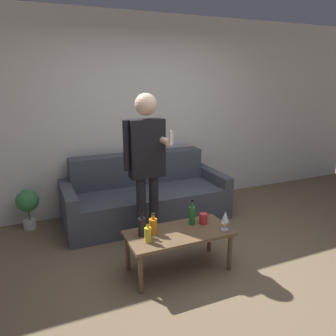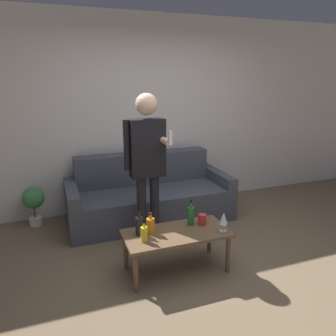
# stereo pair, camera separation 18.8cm
# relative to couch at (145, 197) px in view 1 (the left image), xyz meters

# --- Properties ---
(ground_plane) EXTENTS (16.00, 16.00, 0.00)m
(ground_plane) POSITION_rel_couch_xyz_m (0.19, -1.61, -0.30)
(ground_plane) COLOR #756047
(wall_back) EXTENTS (8.00, 0.06, 2.70)m
(wall_back) POSITION_rel_couch_xyz_m (0.19, 0.49, 1.05)
(wall_back) COLOR silver
(wall_back) RESTS_ON ground_plane
(couch) EXTENTS (2.15, 0.91, 0.85)m
(couch) POSITION_rel_couch_xyz_m (0.00, 0.00, 0.00)
(couch) COLOR #474C56
(couch) RESTS_ON ground_plane
(coffee_table) EXTENTS (1.03, 0.49, 0.42)m
(coffee_table) POSITION_rel_couch_xyz_m (-0.12, -1.33, 0.07)
(coffee_table) COLOR brown
(coffee_table) RESTS_ON ground_plane
(bottle_orange) EXTENTS (0.07, 0.07, 0.26)m
(bottle_orange) POSITION_rel_couch_xyz_m (0.07, -1.23, 0.22)
(bottle_orange) COLOR #23752D
(bottle_orange) RESTS_ON coffee_table
(bottle_green) EXTENTS (0.06, 0.06, 0.20)m
(bottle_green) POSITION_rel_couch_xyz_m (-0.47, -1.41, 0.19)
(bottle_green) COLOR yellow
(bottle_green) RESTS_ON coffee_table
(bottle_dark) EXTENTS (0.07, 0.07, 0.24)m
(bottle_dark) POSITION_rel_couch_xyz_m (-0.48, -1.26, 0.21)
(bottle_dark) COLOR black
(bottle_dark) RESTS_ON coffee_table
(bottle_yellow) EXTENTS (0.08, 0.08, 0.21)m
(bottle_yellow) POSITION_rel_couch_xyz_m (-0.37, -1.27, 0.20)
(bottle_yellow) COLOR orange
(bottle_yellow) RESTS_ON coffee_table
(wine_glass_near) EXTENTS (0.08, 0.08, 0.19)m
(wine_glass_near) POSITION_rel_couch_xyz_m (0.31, -1.47, 0.25)
(wine_glass_near) COLOR silver
(wine_glass_near) RESTS_ON coffee_table
(cup_on_table) EXTENTS (0.08, 0.08, 0.11)m
(cup_on_table) POSITION_rel_couch_xyz_m (0.19, -1.27, 0.17)
(cup_on_table) COLOR red
(cup_on_table) RESTS_ON coffee_table
(person_standing_front) EXTENTS (0.44, 0.43, 1.71)m
(person_standing_front) POSITION_rel_couch_xyz_m (-0.24, -0.76, 0.73)
(person_standing_front) COLOR #232328
(person_standing_front) RESTS_ON ground_plane
(potted_plant) EXTENTS (0.28, 0.28, 0.51)m
(potted_plant) POSITION_rel_couch_xyz_m (-1.46, 0.27, 0.03)
(potted_plant) COLOR silver
(potted_plant) RESTS_ON ground_plane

